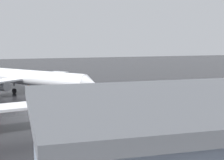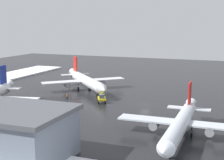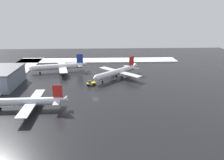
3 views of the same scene
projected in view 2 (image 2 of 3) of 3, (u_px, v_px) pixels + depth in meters
ground_plane at (145, 104)px, 96.37m from camera, size 240.00×240.00×0.00m
airplane_distant_tail at (86, 81)px, 114.65m from camera, size 26.66×27.51×10.28m
airplane_far_rear at (181, 124)px, 67.31m from camera, size 26.40×31.92×9.49m
pushback_tug at (102, 98)px, 98.13m from camera, size 3.99×5.10×2.50m
ground_crew_by_nose_gear at (67, 96)px, 102.44m from camera, size 0.36×0.36×1.71m
ground_crew_mid_apron at (89, 87)px, 116.79m from camera, size 0.36×0.36×1.71m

